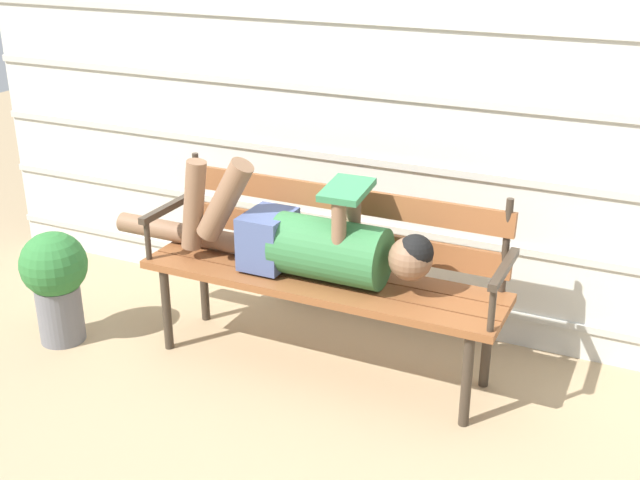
{
  "coord_description": "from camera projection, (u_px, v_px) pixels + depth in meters",
  "views": [
    {
      "loc": [
        1.39,
        -2.88,
        2.0
      ],
      "look_at": [
        0.0,
        0.06,
        0.64
      ],
      "focal_mm": 44.71,
      "sensor_mm": 36.0,
      "label": 1
    }
  ],
  "objects": [
    {
      "name": "house_siding",
      "position": [
        375.0,
        92.0,
        3.83
      ],
      "size": [
        4.71,
        0.08,
        2.37
      ],
      "color": "beige",
      "rests_on": "ground"
    },
    {
      "name": "reclining_person",
      "position": [
        303.0,
        241.0,
        3.56
      ],
      "size": [
        1.67,
        0.28,
        0.53
      ],
      "color": "#33703D"
    },
    {
      "name": "park_bench",
      "position": [
        326.0,
        262.0,
        3.63
      ],
      "size": [
        1.69,
        0.44,
        0.89
      ],
      "color": "brown",
      "rests_on": "ground"
    },
    {
      "name": "potted_plant",
      "position": [
        56.0,
        279.0,
        3.87
      ],
      "size": [
        0.32,
        0.32,
        0.57
      ],
      "color": "slate",
      "rests_on": "ground"
    },
    {
      "name": "ground_plane",
      "position": [
        314.0,
        372.0,
        3.72
      ],
      "size": [
        12.0,
        12.0,
        0.0
      ],
      "primitive_type": "plane",
      "color": "tan"
    }
  ]
}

